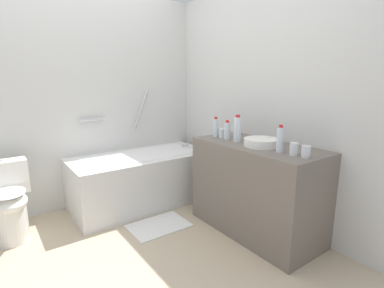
% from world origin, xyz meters
% --- Properties ---
extents(ground_plane, '(3.87, 3.87, 0.00)m').
position_xyz_m(ground_plane, '(0.00, 0.00, 0.00)').
color(ground_plane, '#C1AD8E').
extents(wall_back_tiled, '(3.27, 0.10, 2.35)m').
position_xyz_m(wall_back_tiled, '(0.00, 1.29, 1.17)').
color(wall_back_tiled, silver).
rests_on(wall_back_tiled, ground_plane).
extents(wall_right_mirror, '(0.10, 2.89, 2.35)m').
position_xyz_m(wall_right_mirror, '(1.48, 0.00, 1.17)').
color(wall_right_mirror, silver).
rests_on(wall_right_mirror, ground_plane).
extents(bathtub, '(1.55, 0.73, 1.29)m').
position_xyz_m(bathtub, '(0.57, 0.88, 0.31)').
color(bathtub, silver).
rests_on(bathtub, ground_plane).
extents(toilet, '(0.38, 0.52, 0.71)m').
position_xyz_m(toilet, '(-0.74, 0.85, 0.36)').
color(toilet, white).
rests_on(toilet, ground_plane).
extents(vanity_counter, '(0.57, 1.21, 0.84)m').
position_xyz_m(vanity_counter, '(1.15, -0.30, 0.42)').
color(vanity_counter, '#6B6056').
rests_on(vanity_counter, ground_plane).
extents(sink_basin, '(0.30, 0.30, 0.07)m').
position_xyz_m(sink_basin, '(1.11, -0.37, 0.87)').
color(sink_basin, white).
rests_on(sink_basin, vanity_counter).
extents(sink_faucet, '(0.13, 0.15, 0.07)m').
position_xyz_m(sink_faucet, '(1.28, -0.37, 0.87)').
color(sink_faucet, silver).
rests_on(sink_faucet, vanity_counter).
extents(water_bottle_0, '(0.07, 0.07, 0.25)m').
position_xyz_m(water_bottle_0, '(1.08, -0.11, 0.96)').
color(water_bottle_0, silver).
rests_on(water_bottle_0, vanity_counter).
extents(water_bottle_1, '(0.06, 0.06, 0.20)m').
position_xyz_m(water_bottle_1, '(1.07, 0.19, 0.93)').
color(water_bottle_1, silver).
rests_on(water_bottle_1, vanity_counter).
extents(water_bottle_2, '(0.06, 0.06, 0.18)m').
position_xyz_m(water_bottle_2, '(1.08, 0.03, 0.92)').
color(water_bottle_2, silver).
rests_on(water_bottle_2, vanity_counter).
extents(water_bottle_3, '(0.06, 0.06, 0.22)m').
position_xyz_m(water_bottle_3, '(1.06, -0.60, 0.94)').
color(water_bottle_3, silver).
rests_on(water_bottle_3, vanity_counter).
extents(drinking_glass_0, '(0.07, 0.07, 0.09)m').
position_xyz_m(drinking_glass_0, '(1.10, -0.81, 0.88)').
color(drinking_glass_0, white).
rests_on(drinking_glass_0, vanity_counter).
extents(drinking_glass_1, '(0.06, 0.06, 0.09)m').
position_xyz_m(drinking_glass_1, '(1.09, 0.12, 0.88)').
color(drinking_glass_1, white).
rests_on(drinking_glass_1, vanity_counter).
extents(drinking_glass_2, '(0.06, 0.06, 0.10)m').
position_xyz_m(drinking_glass_2, '(1.07, -0.72, 0.89)').
color(drinking_glass_2, white).
rests_on(drinking_glass_2, vanity_counter).
extents(bath_mat, '(0.56, 0.38, 0.01)m').
position_xyz_m(bath_mat, '(0.44, 0.29, 0.01)').
color(bath_mat, white).
rests_on(bath_mat, ground_plane).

